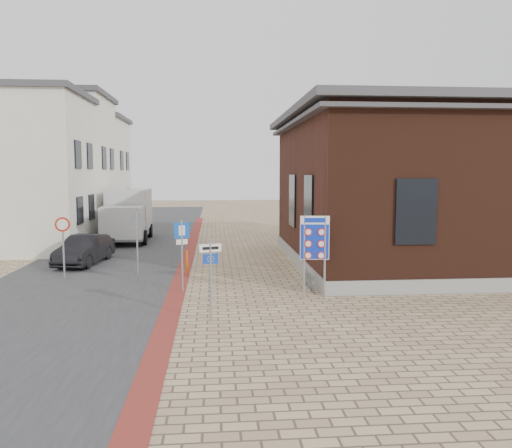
{
  "coord_description": "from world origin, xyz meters",
  "views": [
    {
      "loc": [
        -0.68,
        -15.04,
        4.09
      ],
      "look_at": [
        0.85,
        3.26,
        2.2
      ],
      "focal_mm": 35.0,
      "sensor_mm": 36.0,
      "label": 1
    }
  ],
  "objects": [
    {
      "name": "townhouse_far",
      "position": [
        -10.99,
        24.0,
        4.17
      ],
      "size": [
        7.4,
        6.4,
        8.3
      ],
      "color": "silver",
      "rests_on": "ground"
    },
    {
      "name": "border_sign",
      "position": [
        2.5,
        0.5,
        1.96
      ],
      "size": [
        0.93,
        0.16,
        2.73
      ],
      "rotation": [
        0.0,
        0.0,
        -0.11
      ],
      "color": "gray",
      "rests_on": "ground"
    },
    {
      "name": "townhouse_near",
      "position": [
        -10.99,
        12.0,
        4.17
      ],
      "size": [
        7.4,
        6.4,
        8.3
      ],
      "color": "silver",
      "rests_on": "ground"
    },
    {
      "name": "yield_sign",
      "position": [
        -3.8,
        5.22,
        2.01
      ],
      "size": [
        0.93,
        0.09,
        2.62
      ],
      "rotation": [
        0.0,
        0.0,
        0.03
      ],
      "color": "gray",
      "rests_on": "ground"
    },
    {
      "name": "bike_rack",
      "position": [
        2.65,
        2.2,
        0.26
      ],
      "size": [
        0.08,
        1.8,
        0.6
      ],
      "color": "slate",
      "rests_on": "ground"
    },
    {
      "name": "sedan",
      "position": [
        -6.5,
        7.64,
        0.65
      ],
      "size": [
        1.98,
        4.13,
        1.31
      ],
      "primitive_type": "imported",
      "rotation": [
        0.0,
        0.0,
        -0.16
      ],
      "color": "black",
      "rests_on": "ground"
    },
    {
      "name": "speed_sign",
      "position": [
        -6.5,
        4.54,
        1.61
      ],
      "size": [
        0.56,
        0.13,
        2.4
      ],
      "rotation": [
        0.0,
        0.0,
        0.18
      ],
      "color": "gray",
      "rests_on": "ground"
    },
    {
      "name": "ground",
      "position": [
        0.0,
        0.0,
        0.0
      ],
      "size": [
        120.0,
        120.0,
        0.0
      ],
      "primitive_type": "plane",
      "color": "tan",
      "rests_on": "ground"
    },
    {
      "name": "bollard",
      "position": [
        -1.8,
        5.0,
        0.49
      ],
      "size": [
        0.12,
        0.12,
        0.98
      ],
      "primitive_type": "cylinder",
      "rotation": [
        0.0,
        0.0,
        -0.44
      ],
      "color": "#D55D0B",
      "rests_on": "ground"
    },
    {
      "name": "townhouse_mid",
      "position": [
        -10.99,
        18.0,
        4.57
      ],
      "size": [
        7.4,
        6.4,
        9.1
      ],
      "color": "silver",
      "rests_on": "ground"
    },
    {
      "name": "road_strip",
      "position": [
        -5.5,
        15.0,
        0.01
      ],
      "size": [
        7.0,
        60.0,
        0.02
      ],
      "primitive_type": "cube",
      "color": "#38383A",
      "rests_on": "ground"
    },
    {
      "name": "box_truck",
      "position": [
        -5.85,
        15.23,
        1.59
      ],
      "size": [
        2.7,
        5.98,
        3.09
      ],
      "rotation": [
        0.0,
        0.0,
        0.04
      ],
      "color": "slate",
      "rests_on": "ground"
    },
    {
      "name": "brick_building",
      "position": [
        8.99,
        7.0,
        3.49
      ],
      "size": [
        13.0,
        13.0,
        6.8
      ],
      "color": "gray",
      "rests_on": "ground"
    },
    {
      "name": "essen_sign",
      "position": [
        -0.8,
        -1.5,
        1.5
      ],
      "size": [
        0.61,
        0.2,
        2.29
      ],
      "rotation": [
        0.0,
        0.0,
        0.27
      ],
      "color": "gray",
      "rests_on": "ground"
    },
    {
      "name": "curb_strip",
      "position": [
        -2.0,
        10.0,
        0.01
      ],
      "size": [
        0.6,
        40.0,
        0.02
      ],
      "primitive_type": "cube",
      "color": "maroon",
      "rests_on": "ground"
    },
    {
      "name": "parking_sign",
      "position": [
        -1.8,
        2.0,
        1.69
      ],
      "size": [
        0.52,
        0.23,
        2.48
      ],
      "rotation": [
        0.0,
        0.0,
        0.37
      ],
      "color": "gray",
      "rests_on": "ground"
    }
  ]
}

